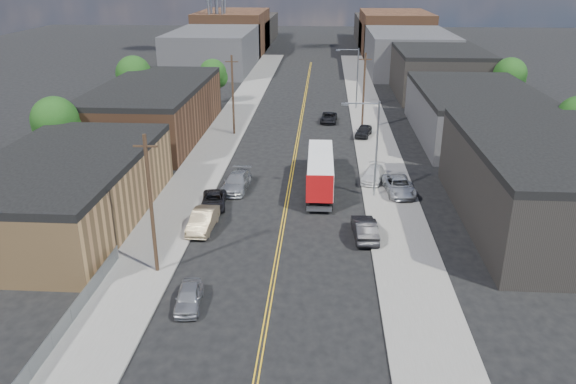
# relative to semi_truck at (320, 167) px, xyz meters

# --- Properties ---
(ground) EXTENTS (260.00, 260.00, 0.00)m
(ground) POSITION_rel_semi_truck_xyz_m (-2.98, 32.61, -2.02)
(ground) COLOR black
(ground) RESTS_ON ground
(centerline) EXTENTS (0.32, 120.00, 0.01)m
(centerline) POSITION_rel_semi_truck_xyz_m (-2.98, 17.61, -2.02)
(centerline) COLOR gold
(centerline) RESTS_ON ground
(sidewalk_left) EXTENTS (5.00, 140.00, 0.15)m
(sidewalk_left) POSITION_rel_semi_truck_xyz_m (-12.48, 17.61, -1.95)
(sidewalk_left) COLOR slate
(sidewalk_left) RESTS_ON ground
(sidewalk_right) EXTENTS (5.00, 140.00, 0.15)m
(sidewalk_right) POSITION_rel_semi_truck_xyz_m (6.52, 17.61, -1.95)
(sidewalk_right) COLOR slate
(sidewalk_right) RESTS_ON ground
(warehouse_tan) EXTENTS (12.00, 22.00, 5.60)m
(warehouse_tan) POSITION_rel_semi_truck_xyz_m (-20.98, -9.39, 0.78)
(warehouse_tan) COLOR olive
(warehouse_tan) RESTS_ON ground
(warehouse_brown) EXTENTS (12.00, 26.00, 6.60)m
(warehouse_brown) POSITION_rel_semi_truck_xyz_m (-20.98, 16.61, 1.28)
(warehouse_brown) COLOR #513320
(warehouse_brown) RESTS_ON ground
(industrial_right_a) EXTENTS (14.00, 22.00, 7.10)m
(industrial_right_a) POSITION_rel_semi_truck_xyz_m (19.01, -7.39, 1.53)
(industrial_right_a) COLOR black
(industrial_right_a) RESTS_ON ground
(industrial_right_b) EXTENTS (14.00, 24.00, 6.10)m
(industrial_right_b) POSITION_rel_semi_truck_xyz_m (19.02, 18.61, 1.03)
(industrial_right_b) COLOR #333335
(industrial_right_b) RESTS_ON ground
(industrial_right_c) EXTENTS (14.00, 22.00, 7.60)m
(industrial_right_c) POSITION_rel_semi_truck_xyz_m (19.02, 44.61, 1.78)
(industrial_right_c) COLOR black
(industrial_right_c) RESTS_ON ground
(skyline_left_a) EXTENTS (16.00, 30.00, 8.00)m
(skyline_left_a) POSITION_rel_semi_truck_xyz_m (-22.98, 67.61, 1.98)
(skyline_left_a) COLOR #333335
(skyline_left_a) RESTS_ON ground
(skyline_right_a) EXTENTS (16.00, 30.00, 8.00)m
(skyline_right_a) POSITION_rel_semi_truck_xyz_m (17.02, 67.61, 1.98)
(skyline_right_a) COLOR #333335
(skyline_right_a) RESTS_ON ground
(skyline_left_b) EXTENTS (16.00, 26.00, 10.00)m
(skyline_left_b) POSITION_rel_semi_truck_xyz_m (-22.98, 92.61, 2.98)
(skyline_left_b) COLOR #513320
(skyline_left_b) RESTS_ON ground
(skyline_right_b) EXTENTS (16.00, 26.00, 10.00)m
(skyline_right_b) POSITION_rel_semi_truck_xyz_m (17.02, 92.61, 2.98)
(skyline_right_b) COLOR #513320
(skyline_right_b) RESTS_ON ground
(skyline_left_c) EXTENTS (16.00, 40.00, 7.00)m
(skyline_left_c) POSITION_rel_semi_truck_xyz_m (-22.98, 112.61, 1.48)
(skyline_left_c) COLOR black
(skyline_left_c) RESTS_ON ground
(skyline_right_c) EXTENTS (16.00, 40.00, 7.00)m
(skyline_right_c) POSITION_rel_semi_truck_xyz_m (17.02, 112.61, 1.48)
(skyline_right_c) COLOR black
(skyline_right_c) RESTS_ON ground
(streetlight_near) EXTENTS (3.39, 0.25, 9.00)m
(streetlight_near) POSITION_rel_semi_truck_xyz_m (4.62, -2.39, 3.30)
(streetlight_near) COLOR gray
(streetlight_near) RESTS_ON ground
(streetlight_far) EXTENTS (3.39, 0.25, 9.00)m
(streetlight_far) POSITION_rel_semi_truck_xyz_m (4.62, 32.61, 3.30)
(streetlight_far) COLOR gray
(streetlight_far) RESTS_ON ground
(utility_pole_left_near) EXTENTS (1.60, 0.26, 10.00)m
(utility_pole_left_near) POSITION_rel_semi_truck_xyz_m (-11.18, -17.39, 3.11)
(utility_pole_left_near) COLOR black
(utility_pole_left_near) RESTS_ON ground
(utility_pole_left_far) EXTENTS (1.60, 0.26, 10.00)m
(utility_pole_left_far) POSITION_rel_semi_truck_xyz_m (-11.18, 17.61, 3.11)
(utility_pole_left_far) COLOR black
(utility_pole_left_far) RESTS_ON ground
(utility_pole_right) EXTENTS (1.60, 0.26, 10.00)m
(utility_pole_right) POSITION_rel_semi_truck_xyz_m (5.22, 20.61, 3.11)
(utility_pole_right) COLOR black
(utility_pole_right) RESTS_ON ground
(chainlink_fence) EXTENTS (0.05, 16.00, 1.22)m
(chainlink_fence) POSITION_rel_semi_truck_xyz_m (-14.48, -23.89, -1.37)
(chainlink_fence) COLOR slate
(chainlink_fence) RESTS_ON ground
(tree_left_near) EXTENTS (4.85, 4.76, 7.91)m
(tree_left_near) POSITION_rel_semi_truck_xyz_m (-26.92, 2.61, 3.15)
(tree_left_near) COLOR black
(tree_left_near) RESTS_ON ground
(tree_left_mid) EXTENTS (5.10, 5.04, 8.37)m
(tree_left_mid) POSITION_rel_semi_truck_xyz_m (-26.92, 27.61, 3.46)
(tree_left_mid) COLOR black
(tree_left_mid) RESTS_ON ground
(tree_left_far) EXTENTS (4.35, 4.20, 6.97)m
(tree_left_far) POSITION_rel_semi_truck_xyz_m (-16.92, 34.61, 2.54)
(tree_left_far) COLOR black
(tree_left_far) RESTS_ON ground
(tree_right_far) EXTENTS (4.85, 4.76, 7.91)m
(tree_right_far) POSITION_rel_semi_truck_xyz_m (27.08, 32.61, 3.15)
(tree_right_far) COLOR black
(tree_right_far) RESTS_ON ground
(semi_truck) EXTENTS (2.42, 13.62, 3.56)m
(semi_truck) POSITION_rel_semi_truck_xyz_m (0.00, 0.00, 0.00)
(semi_truck) COLOR silver
(semi_truck) RESTS_ON ground
(car_left_a) EXTENTS (1.95, 4.03, 1.33)m
(car_left_a) POSITION_rel_semi_truck_xyz_m (-7.98, -21.46, -1.36)
(car_left_a) COLOR #9EA0A3
(car_left_a) RESTS_ON ground
(car_left_b) EXTENTS (1.95, 5.02, 1.63)m
(car_left_b) POSITION_rel_semi_truck_xyz_m (-9.38, -10.37, -1.21)
(car_left_b) COLOR #7C6C51
(car_left_b) RESTS_ON ground
(car_left_c) EXTENTS (2.66, 4.81, 1.27)m
(car_left_c) POSITION_rel_semi_truck_xyz_m (-9.38, -5.77, -1.39)
(car_left_c) COLOR black
(car_left_c) RESTS_ON ground
(car_left_d) EXTENTS (2.65, 5.66, 1.60)m
(car_left_d) POSITION_rel_semi_truck_xyz_m (-7.98, -1.39, -1.22)
(car_left_d) COLOR #999C9E
(car_left_d) RESTS_ON ground
(car_right_oncoming) EXTENTS (2.04, 4.99, 1.61)m
(car_right_oncoming) POSITION_rel_semi_truck_xyz_m (3.62, -11.03, -1.22)
(car_right_oncoming) COLOR black
(car_right_oncoming) RESTS_ON ground
(car_right_lot_a) EXTENTS (3.05, 5.60, 1.49)m
(car_right_lot_a) POSITION_rel_semi_truck_xyz_m (7.37, -1.71, -1.13)
(car_right_lot_a) COLOR #B6B9BC
(car_right_lot_a) RESTS_ON sidewalk_right
(car_right_lot_b) EXTENTS (2.89, 4.82, 1.31)m
(car_right_lot_b) POSITION_rel_semi_truck_xyz_m (5.22, 1.55, -1.22)
(car_right_lot_b) COLOR silver
(car_right_lot_b) RESTS_ON sidewalk_right
(car_right_lot_c) EXTENTS (2.65, 4.44, 1.42)m
(car_right_lot_c) POSITION_rel_semi_truck_xyz_m (5.22, 17.35, -1.17)
(car_right_lot_c) COLOR black
(car_right_lot_c) RESTS_ON sidewalk_right
(car_ahead_truck) EXTENTS (2.48, 4.74, 1.27)m
(car_ahead_truck) POSITION_rel_semi_truck_xyz_m (0.90, 24.68, -1.39)
(car_ahead_truck) COLOR black
(car_ahead_truck) RESTS_ON ground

